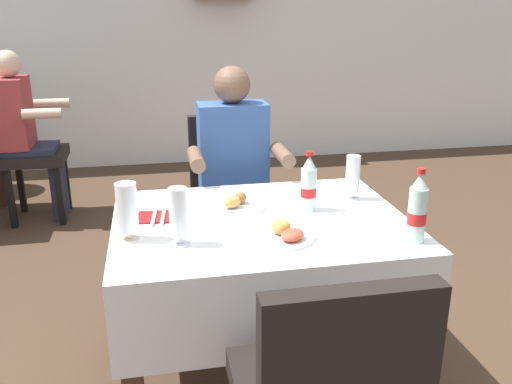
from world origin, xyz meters
name	(u,v)px	position (x,y,z in m)	size (l,w,h in m)	color
back_wall	(199,23)	(0.00, 3.69, 1.40)	(11.00, 0.12, 2.79)	white
main_dining_table	(261,257)	(-0.11, 0.10, 0.57)	(1.16, 0.89, 0.74)	white
chair_far_diner_seat	(231,194)	(-0.11, 0.94, 0.55)	(0.44, 0.50, 0.97)	black
seated_diner_far	(235,173)	(-0.10, 0.83, 0.71)	(0.50, 0.46, 1.26)	#282D42
plate_near_camera	(283,233)	(-0.07, -0.10, 0.76)	(0.26, 0.26, 0.07)	white
plate_far_diner	(237,205)	(-0.19, 0.24, 0.75)	(0.23, 0.23, 0.06)	white
beer_glass_left	(353,177)	(0.33, 0.25, 0.84)	(0.07, 0.07, 0.20)	white
beer_glass_middle	(179,217)	(-0.44, -0.08, 0.84)	(0.07, 0.07, 0.21)	white
beer_glass_right	(127,209)	(-0.62, -0.01, 0.86)	(0.08, 0.08, 0.22)	white
cola_bottle_primary	(417,210)	(0.39, -0.22, 0.86)	(0.07, 0.07, 0.27)	silver
cola_bottle_secondary	(309,185)	(0.10, 0.16, 0.85)	(0.07, 0.07, 0.25)	silver
napkin_cutlery_set	(159,217)	(-0.51, 0.19, 0.74)	(0.18, 0.19, 0.01)	maroon
background_chair_right	(21,148)	(-1.48, 2.26, 0.55)	(0.50, 0.44, 0.97)	black
background_patron	(25,127)	(-1.43, 2.26, 0.71)	(0.46, 0.50, 1.26)	#282D42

